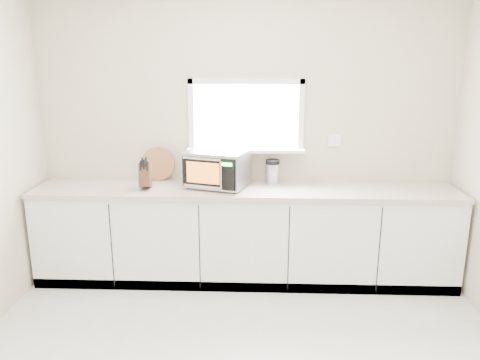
{
  "coord_description": "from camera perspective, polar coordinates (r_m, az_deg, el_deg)",
  "views": [
    {
      "loc": [
        0.12,
        -2.49,
        2.09
      ],
      "look_at": [
        -0.04,
        1.55,
        1.03
      ],
      "focal_mm": 35.0,
      "sensor_mm": 36.0,
      "label": 1
    }
  ],
  "objects": [
    {
      "name": "back_wall",
      "position": [
        4.55,
        0.75,
        5.5
      ],
      "size": [
        4.0,
        0.17,
        2.7
      ],
      "color": "beige",
      "rests_on": "ground"
    },
    {
      "name": "cabinets",
      "position": [
        4.51,
        0.6,
        -6.79
      ],
      "size": [
        3.92,
        0.6,
        0.88
      ],
      "primitive_type": "cube",
      "color": "silver",
      "rests_on": "ground"
    },
    {
      "name": "countertop",
      "position": [
        4.35,
        0.61,
        -1.19
      ],
      "size": [
        3.92,
        0.64,
        0.04
      ],
      "primitive_type": "cube",
      "color": "#C3B1A1",
      "rests_on": "cabinets"
    },
    {
      "name": "microwave",
      "position": [
        4.34,
        -2.79,
        1.49
      ],
      "size": [
        0.63,
        0.55,
        0.34
      ],
      "rotation": [
        0.0,
        0.0,
        -0.3
      ],
      "color": "black",
      "rests_on": "countertop"
    },
    {
      "name": "knife_block",
      "position": [
        4.37,
        -11.46,
        0.63
      ],
      "size": [
        0.12,
        0.22,
        0.31
      ],
      "rotation": [
        0.0,
        0.0,
        0.09
      ],
      "color": "#4C271B",
      "rests_on": "countertop"
    },
    {
      "name": "cutting_board",
      "position": [
        4.65,
        -9.96,
        1.96
      ],
      "size": [
        0.33,
        0.08,
        0.33
      ],
      "primitive_type": "cylinder",
      "rotation": [
        1.4,
        0.0,
        0.0
      ],
      "color": "#AE7743",
      "rests_on": "countertop"
    },
    {
      "name": "coffee_grinder",
      "position": [
        4.47,
        3.98,
        1.04
      ],
      "size": [
        0.15,
        0.15,
        0.24
      ],
      "rotation": [
        0.0,
        0.0,
        -0.14
      ],
      "color": "#ADAFB5",
      "rests_on": "countertop"
    }
  ]
}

